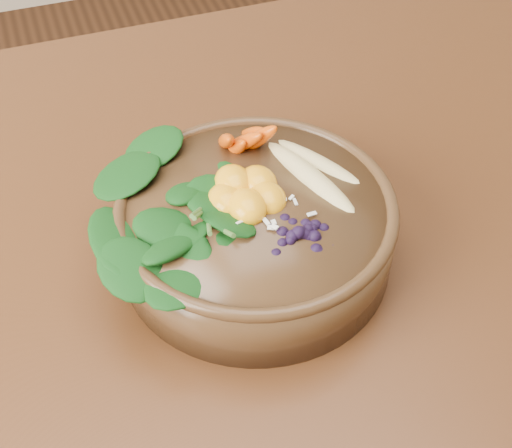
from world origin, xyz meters
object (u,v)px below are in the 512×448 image
(mandarin_cluster, at_px, (246,183))
(banana_halves, at_px, (314,158))
(blueberry_pile, at_px, (298,222))
(stoneware_bowl, at_px, (256,231))
(dining_table, at_px, (266,291))
(carrot_cluster, at_px, (247,117))
(kale_heap, at_px, (184,177))

(mandarin_cluster, bearing_deg, banana_halves, 10.12)
(blueberry_pile, bearing_deg, stoneware_bowl, 112.73)
(dining_table, distance_m, carrot_cluster, 0.21)
(mandarin_cluster, xyz_separation_m, blueberry_pile, (0.03, -0.07, 0.00))
(dining_table, height_order, carrot_cluster, carrot_cluster)
(stoneware_bowl, height_order, banana_halves, banana_halves)
(kale_heap, bearing_deg, dining_table, -9.65)
(blueberry_pile, bearing_deg, kale_heap, 131.67)
(dining_table, xyz_separation_m, kale_heap, (-0.08, 0.01, 0.18))
(stoneware_bowl, distance_m, kale_heap, 0.09)
(kale_heap, relative_size, carrot_cluster, 2.37)
(banana_halves, bearing_deg, carrot_cluster, 113.06)
(carrot_cluster, xyz_separation_m, banana_halves, (0.05, -0.05, -0.02))
(dining_table, height_order, banana_halves, banana_halves)
(kale_heap, height_order, blueberry_pile, kale_heap)
(mandarin_cluster, relative_size, blueberry_pile, 0.69)
(dining_table, height_order, mandarin_cluster, mandarin_cluster)
(dining_table, distance_m, stoneware_bowl, 0.13)
(stoneware_bowl, xyz_separation_m, mandarin_cluster, (-0.00, 0.02, 0.05))
(kale_heap, bearing_deg, stoneware_bowl, -33.26)
(stoneware_bowl, height_order, carrot_cluster, carrot_cluster)
(carrot_cluster, height_order, mandarin_cluster, carrot_cluster)
(stoneware_bowl, xyz_separation_m, blueberry_pile, (0.02, -0.05, 0.05))
(dining_table, distance_m, kale_heap, 0.20)
(banana_halves, bearing_deg, kale_heap, 156.45)
(banana_halves, xyz_separation_m, mandarin_cluster, (-0.07, -0.01, 0.00))
(kale_heap, height_order, mandarin_cluster, kale_heap)
(kale_heap, relative_size, mandarin_cluster, 2.07)
(kale_heap, distance_m, banana_halves, 0.13)
(stoneware_bowl, xyz_separation_m, banana_halves, (0.07, 0.03, 0.05))
(stoneware_bowl, xyz_separation_m, carrot_cluster, (0.02, 0.08, 0.07))
(kale_heap, bearing_deg, banana_halves, -3.68)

